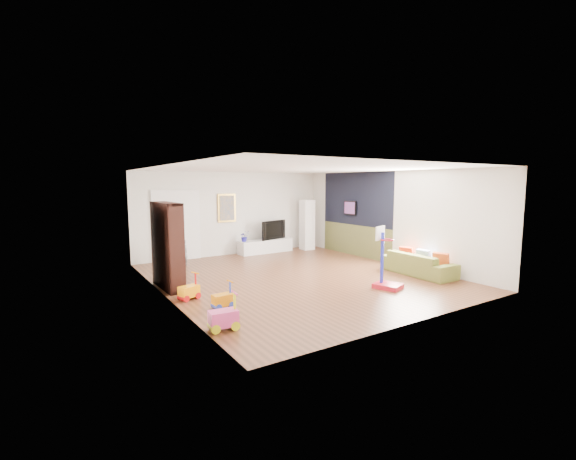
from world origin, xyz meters
TOP-DOWN VIEW (x-y plane):
  - floor at (0.00, 0.00)m, footprint 6.50×7.50m
  - ceiling at (0.00, 0.00)m, footprint 6.50×7.50m
  - wall_back at (0.00, 3.75)m, footprint 6.50×0.00m
  - wall_front at (0.00, -3.75)m, footprint 6.50×0.00m
  - wall_left at (-3.25, 0.00)m, footprint 0.00×7.50m
  - wall_right at (3.25, 0.00)m, footprint 0.00×7.50m
  - navy_accent at (3.23, 1.40)m, footprint 0.01×3.20m
  - olive_wainscot at (3.23, 1.40)m, footprint 0.01×3.20m
  - doorway at (-1.90, 3.71)m, footprint 1.45×0.06m
  - painting_back at (-0.25, 3.71)m, footprint 0.62×0.06m
  - artwork_right at (3.17, 1.60)m, footprint 0.04×0.56m
  - media_console at (1.02, 3.42)m, footprint 1.93×0.55m
  - tall_cabinet at (2.58, 3.19)m, footprint 0.43×0.43m
  - bookshelf at (-3.00, 0.70)m, footprint 0.39×1.33m
  - sofa at (2.79, -1.48)m, footprint 0.81×1.97m
  - basketball_hoop at (1.14, -1.99)m, footprint 0.65×0.71m
  - ride_on_yellow at (-2.90, -0.41)m, footprint 0.45×0.36m
  - ride_on_orange at (-2.54, -1.29)m, footprint 0.40×0.26m
  - ride_on_pink at (-2.96, -2.32)m, footprint 0.48×0.32m
  - child at (-1.99, 2.82)m, footprint 0.32×0.26m
  - tv at (1.27, 3.44)m, footprint 1.11×0.48m
  - vase_plant at (0.22, 3.39)m, footprint 0.35×0.31m
  - pillow_left at (2.96, -2.03)m, footprint 0.19×0.39m
  - pillow_center at (3.00, -1.48)m, footprint 0.11×0.38m
  - pillow_right at (2.99, -0.92)m, footprint 0.19×0.38m

SIDE VIEW (x-z plane):
  - floor at x=0.00m, z-range 0.00..0.00m
  - media_console at x=1.02m, z-range 0.00..0.45m
  - ride_on_orange at x=-2.54m, z-range 0.00..0.50m
  - ride_on_yellow at x=-2.90m, z-range 0.00..0.53m
  - sofa at x=2.79m, z-range 0.00..0.57m
  - ride_on_pink at x=-2.96m, z-range 0.00..0.60m
  - child at x=-1.99m, z-range 0.00..0.76m
  - pillow_left at x=2.96m, z-range 0.26..0.64m
  - pillow_center at x=3.00m, z-range 0.26..0.64m
  - pillow_right at x=2.99m, z-range 0.26..0.63m
  - olive_wainscot at x=3.23m, z-range 0.00..1.00m
  - vase_plant at x=0.22m, z-range 0.45..0.80m
  - basketball_hoop at x=1.14m, z-range 0.00..1.40m
  - tv at x=1.27m, z-range 0.45..1.09m
  - tall_cabinet at x=2.58m, z-range 0.00..1.77m
  - bookshelf at x=-3.00m, z-range 0.00..1.93m
  - doorway at x=-1.90m, z-range 0.00..2.10m
  - wall_back at x=0.00m, z-range 0.00..2.70m
  - wall_front at x=0.00m, z-range 0.00..2.70m
  - wall_left at x=-3.25m, z-range 0.00..2.70m
  - wall_right at x=3.25m, z-range 0.00..2.70m
  - artwork_right at x=3.17m, z-range 1.32..1.78m
  - painting_back at x=-0.25m, z-range 1.09..2.01m
  - navy_accent at x=3.23m, z-range 1.00..2.70m
  - ceiling at x=0.00m, z-range 2.70..2.70m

